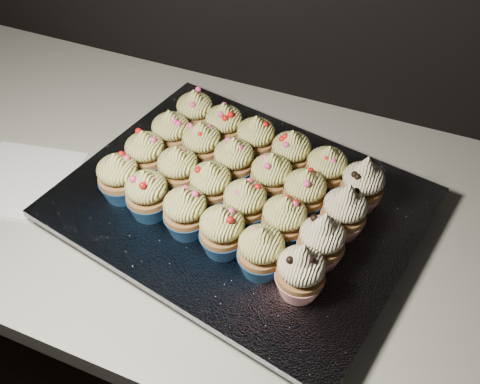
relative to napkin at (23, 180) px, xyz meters
The scene contains 29 objects.
cabinet 0.57m from the napkin, 16.89° to the left, with size 2.40×0.60×0.86m, color black.
worktop 0.33m from the napkin, 16.89° to the left, with size 2.44×0.64×0.04m, color beige.
napkin is the anchor object (origin of this frame).
baking_tray 0.36m from the napkin, 10.96° to the left, with size 0.47×0.36×0.02m, color black.
foil_lining 0.36m from the napkin, 10.96° to the left, with size 0.51×0.39×0.01m, color silver.
cupcake_0 0.20m from the napkin, ahead, with size 0.06×0.06×0.08m.
cupcake_1 0.26m from the napkin, ahead, with size 0.06×0.06×0.08m.
cupcake_2 0.32m from the napkin, ahead, with size 0.06×0.06×0.08m.
cupcake_3 0.38m from the napkin, ahead, with size 0.06×0.06×0.08m.
cupcake_4 0.44m from the napkin, ahead, with size 0.06×0.06×0.08m.
cupcake_5 0.49m from the napkin, ahead, with size 0.06×0.06×0.10m.
cupcake_6 0.22m from the napkin, 18.63° to the left, with size 0.06×0.06×0.08m.
cupcake_7 0.28m from the napkin, 12.05° to the left, with size 0.06×0.06×0.08m.
cupcake_8 0.33m from the napkin, ahead, with size 0.06×0.06×0.08m.
cupcake_9 0.39m from the napkin, ahead, with size 0.06×0.06×0.08m.
cupcake_10 0.45m from the napkin, ahead, with size 0.06×0.06×0.08m.
cupcake_11 0.50m from the napkin, ahead, with size 0.06×0.06×0.10m.
cupcake_12 0.26m from the napkin, 30.45° to the left, with size 0.06×0.06×0.08m.
cupcake_13 0.30m from the napkin, 23.80° to the left, with size 0.06×0.06×0.08m.
cupcake_14 0.35m from the napkin, 17.66° to the left, with size 0.06×0.06×0.08m.
cupcake_15 0.41m from the napkin, 13.55° to the left, with size 0.06×0.06×0.08m.
cupcake_16 0.46m from the napkin, 10.39° to the left, with size 0.06×0.06×0.08m.
cupcake_17 0.52m from the napkin, ahead, with size 0.06×0.06×0.10m.
cupcake_18 0.30m from the napkin, 39.90° to the left, with size 0.06×0.06×0.08m.
cupcake_19 0.34m from the napkin, 31.70° to the left, with size 0.06×0.06×0.08m.
cupcake_20 0.39m from the napkin, 25.66° to the left, with size 0.06×0.06×0.08m.
cupcake_21 0.44m from the napkin, 20.76° to the left, with size 0.06×0.06×0.08m.
cupcake_22 0.49m from the napkin, 16.83° to the left, with size 0.06×0.06×0.08m.
cupcake_23 0.54m from the napkin, 13.84° to the left, with size 0.06×0.06×0.10m.
Camera 1 is at (0.26, 1.17, 1.52)m, focal length 40.00 mm.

